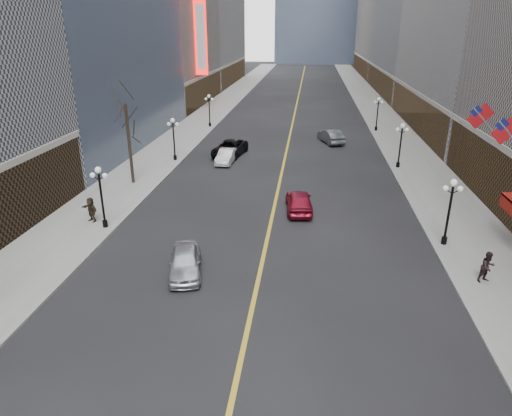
% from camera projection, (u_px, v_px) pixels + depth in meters
% --- Properties ---
extents(sidewalk_east, '(6.00, 230.00, 0.15)m').
position_uv_depth(sidewalk_east, '(388.00, 125.00, 67.11)').
color(sidewalk_east, gray).
rests_on(sidewalk_east, ground).
extents(sidewalk_west, '(6.00, 230.00, 0.15)m').
position_uv_depth(sidewalk_west, '(201.00, 121.00, 70.15)').
color(sidewalk_west, gray).
rests_on(sidewalk_west, ground).
extents(lane_line, '(0.25, 200.00, 0.02)m').
position_uv_depth(lane_line, '(295.00, 112.00, 77.88)').
color(lane_line, gold).
rests_on(lane_line, ground).
extents(streetlamp_east_1, '(1.26, 0.44, 4.52)m').
position_uv_depth(streetlamp_east_1, '(450.00, 205.00, 29.40)').
color(streetlamp_east_1, black).
rests_on(streetlamp_east_1, sidewalk_east).
extents(streetlamp_east_2, '(1.26, 0.44, 4.52)m').
position_uv_depth(streetlamp_east_2, '(401.00, 141.00, 46.00)').
color(streetlamp_east_2, black).
rests_on(streetlamp_east_2, sidewalk_east).
extents(streetlamp_east_3, '(1.26, 0.44, 4.52)m').
position_uv_depth(streetlamp_east_3, '(378.00, 110.00, 62.61)').
color(streetlamp_east_3, black).
rests_on(streetlamp_east_3, sidewalk_east).
extents(streetlamp_west_1, '(1.26, 0.44, 4.52)m').
position_uv_depth(streetlamp_west_1, '(101.00, 191.00, 31.96)').
color(streetlamp_west_1, black).
rests_on(streetlamp_west_1, sidewalk_west).
extents(streetlamp_west_2, '(1.26, 0.44, 4.52)m').
position_uv_depth(streetlamp_west_2, '(174.00, 135.00, 48.57)').
color(streetlamp_west_2, black).
rests_on(streetlamp_west_2, sidewalk_west).
extents(streetlamp_west_3, '(1.26, 0.44, 4.52)m').
position_uv_depth(streetlamp_west_3, '(209.00, 107.00, 65.17)').
color(streetlamp_west_3, black).
rests_on(streetlamp_west_3, sidewalk_west).
extents(flag_4, '(2.87, 0.12, 2.87)m').
position_uv_depth(flag_4, '(509.00, 133.00, 29.24)').
color(flag_4, '#B2B2B7').
rests_on(flag_4, ground).
extents(flag_5, '(2.87, 0.12, 2.87)m').
position_uv_depth(flag_5, '(482.00, 118.00, 33.85)').
color(flag_5, '#B2B2B7').
rests_on(flag_5, ground).
extents(theatre_marquee, '(2.00, 0.55, 12.00)m').
position_uv_depth(theatre_marquee, '(201.00, 37.00, 75.16)').
color(theatre_marquee, red).
rests_on(theatre_marquee, ground).
extents(tree_west_far, '(3.60, 3.60, 7.92)m').
position_uv_depth(tree_west_far, '(126.00, 117.00, 40.14)').
color(tree_west_far, '#2D231C').
rests_on(tree_west_far, sidewalk_west).
extents(car_nb_near, '(2.85, 4.90, 1.57)m').
position_uv_depth(car_nb_near, '(185.00, 262.00, 26.78)').
color(car_nb_near, '#B9BBC2').
rests_on(car_nb_near, ground).
extents(car_nb_mid, '(1.80, 4.56, 1.48)m').
position_uv_depth(car_nb_mid, '(226.00, 156.00, 48.71)').
color(car_nb_mid, silver).
rests_on(car_nb_mid, ground).
extents(car_nb_far, '(3.82, 6.50, 1.70)m').
position_uv_depth(car_nb_far, '(230.00, 148.00, 51.45)').
color(car_nb_far, black).
rests_on(car_nb_far, ground).
extents(car_sb_mid, '(2.45, 5.10, 1.68)m').
position_uv_depth(car_sb_mid, '(299.00, 201.00, 35.90)').
color(car_sb_mid, maroon).
rests_on(car_sb_mid, ground).
extents(car_sb_far, '(3.42, 5.52, 1.72)m').
position_uv_depth(car_sb_far, '(331.00, 136.00, 57.08)').
color(car_sb_far, '#4E5456').
rests_on(car_sb_far, ground).
extents(ped_east_walk, '(1.02, 0.82, 1.84)m').
position_uv_depth(ped_east_walk, '(488.00, 267.00, 25.59)').
color(ped_east_walk, black).
rests_on(ped_east_walk, sidewalk_east).
extents(ped_west_far, '(1.74, 1.30, 1.86)m').
position_uv_depth(ped_west_far, '(91.00, 209.00, 33.62)').
color(ped_west_far, black).
rests_on(ped_west_far, sidewalk_west).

